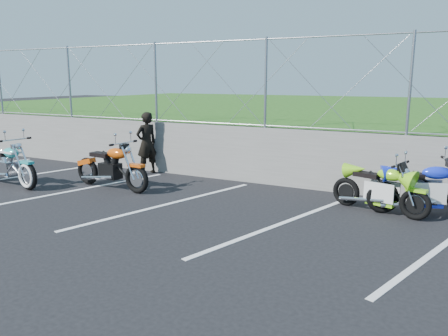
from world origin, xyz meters
The scene contains 10 objects.
ground centered at (0.00, 0.00, 0.00)m, with size 90.00×90.00×0.00m, color black.
retaining_wall centered at (0.00, 3.50, 0.65)m, with size 30.00×0.22×1.30m, color slate.
grass_field centered at (0.00, 13.50, 0.65)m, with size 30.00×20.00×1.30m, color #1F4A13.
chain_link_fence centered at (0.00, 3.50, 2.30)m, with size 28.00×0.03×2.00m.
parking_lines centered at (1.20, 1.00, 0.00)m, with size 18.29×4.31×0.01m.
cruiser_turquoise centered at (-4.10, 0.65, 0.44)m, with size 2.20×0.70×1.10m.
naked_orange centered at (-1.78, 1.46, 0.46)m, with size 2.15×0.73×1.07m.
sportbike_green centered at (3.74, 2.30, 0.41)m, with size 1.80×0.72×0.95m.
sportbike_blue centered at (4.47, 2.52, 0.44)m, with size 1.90×0.80×1.02m.
person_standing centered at (-2.07, 3.12, 0.79)m, with size 0.58×0.38×1.58m, color black.
Camera 1 is at (4.68, -5.78, 2.39)m, focal length 35.00 mm.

